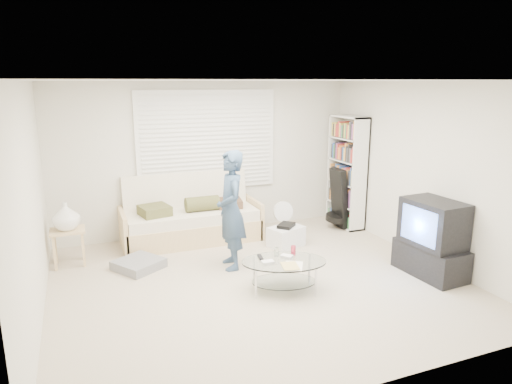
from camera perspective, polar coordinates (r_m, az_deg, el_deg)
name	(u,v)px	position (r m, az deg, el deg)	size (l,w,h in m)	color
ground	(258,282)	(5.92, 0.26, -11.18)	(5.00, 5.00, 0.00)	tan
room_shell	(244,150)	(5.89, -1.47, 5.26)	(5.02, 4.52, 2.51)	beige
window_blinds	(208,141)	(7.52, -6.04, 6.40)	(2.32, 0.08, 1.62)	silver
futon_sofa	(191,219)	(7.37, -8.13, -3.39)	(2.17, 0.88, 1.06)	tan
grey_floor_pillow	(139,264)	(6.50, -14.45, -8.73)	(0.55, 0.55, 0.12)	slate
side_table	(66,219)	(6.73, -22.64, -3.13)	(0.45, 0.37, 0.90)	tan
bookshelf	(347,172)	(8.07, 11.26, 2.49)	(0.30, 0.81, 1.93)	white
guitar_case	(339,203)	(7.98, 10.28, -1.32)	(0.37, 0.38, 1.03)	black
floor_fan	(282,215)	(7.59, 3.29, -2.88)	(0.34, 0.23, 0.57)	white
storage_bin	(286,236)	(7.10, 3.78, -5.50)	(0.60, 0.51, 0.36)	white
tv_unit	(432,239)	(6.39, 21.13, -5.53)	(0.56, 0.95, 1.01)	black
coffee_table	(284,267)	(5.61, 3.49, -9.28)	(1.17, 0.93, 0.50)	silver
standing_person	(231,210)	(6.12, -3.15, -2.29)	(0.59, 0.39, 1.62)	#2D455F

